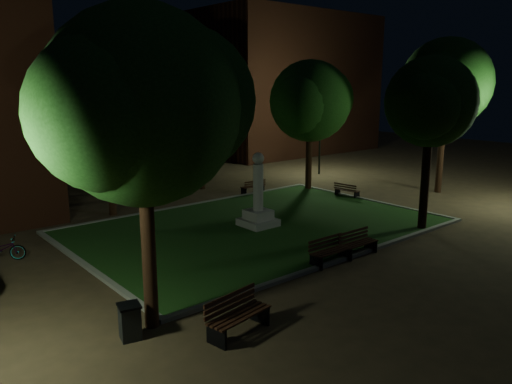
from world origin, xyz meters
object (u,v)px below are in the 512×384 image
bench_right_side (347,191)px  bicycle (1,249)px  bench_west_near (237,316)px  trash_bin (130,321)px  monument (258,206)px  bench_near_left (330,251)px  bench_near_right (357,244)px  bench_far_side (253,187)px

bench_right_side → bicycle: size_ratio=0.90×
bench_west_near → trash_bin: (-2.19, 1.45, -0.01)m
monument → bench_right_side: monument is taller
bench_west_near → bench_near_left: bearing=9.1°
bench_near_right → bench_right_side: bearing=43.1°
bench_near_left → bench_right_side: bearing=37.2°
bench_right_side → bicycle: (-17.08, 1.33, 0.06)m
monument → bicycle: size_ratio=1.97×
bench_right_side → trash_bin: bearing=105.0°
bench_near_left → trash_bin: bench_near_left is taller
monument → bicycle: bearing=164.6°
bench_west_near → trash_bin: bearing=136.9°
bench_right_side → bicycle: bearing=78.1°
monument → trash_bin: bearing=-148.2°
bench_near_left → bench_near_right: (1.45, -0.05, -0.01)m
trash_bin → bench_west_near: bearing=-33.6°
bench_near_right → trash_bin: 9.15m
bench_west_near → bench_right_side: bearing=20.8°
bench_right_side → bench_near_right: bearing=124.8°
bench_near_right → bicycle: bench_near_right is taller
bench_right_side → bench_far_side: bench_far_side is taller
monument → bench_west_near: monument is taller
bench_right_side → trash_bin: size_ratio=1.62×
monument → bench_right_side: bearing=10.1°
monument → bench_near_left: 5.06m
trash_bin → monument: bearing=31.8°
bench_near_left → bench_right_side: (8.39, 6.27, -0.06)m
bench_far_side → bench_right_side: bearing=133.3°
monument → bench_west_near: 9.37m
bench_right_side → bench_near_left: bearing=119.3°
bench_near_right → bench_right_side: size_ratio=1.11×
monument → bench_west_near: size_ratio=1.69×
bicycle → bench_west_near: bearing=-133.4°
bench_right_side → bench_west_near: bearing=112.8°
bench_far_side → trash_bin: trash_bin is taller
bench_near_left → bench_right_side: 10.48m
bench_near_right → trash_bin: (-9.14, -0.35, 0.04)m
bench_near_left → bench_near_right: bench_near_left is taller
bench_near_left → bench_near_right: size_ratio=1.02×
bench_west_near → trash_bin: 2.63m
trash_bin → bicycle: (-1.00, 8.00, -0.03)m
monument → bench_near_left: monument is taller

